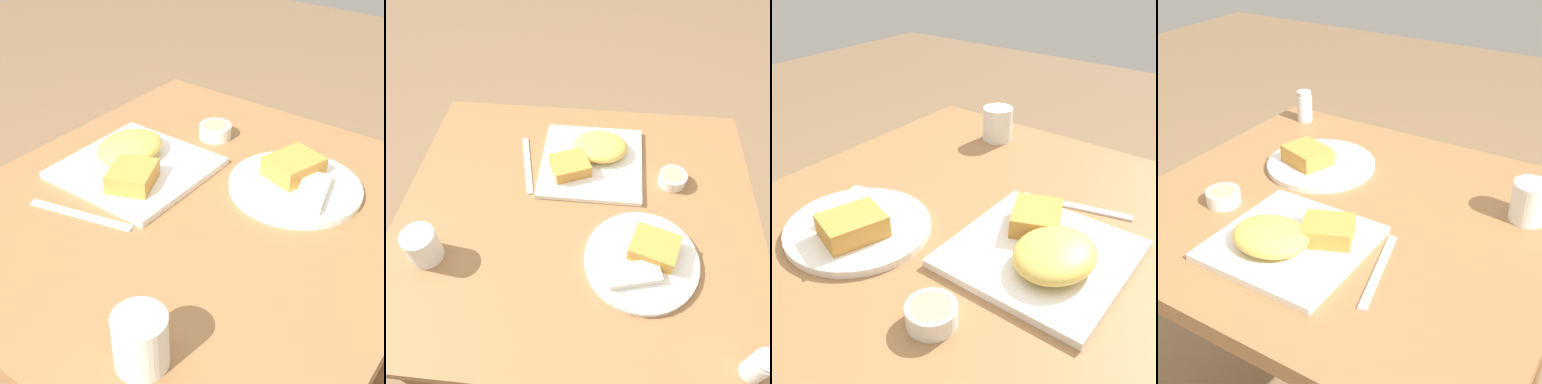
% 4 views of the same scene
% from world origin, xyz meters
% --- Properties ---
extents(ground_plane, '(8.00, 8.00, 0.00)m').
position_xyz_m(ground_plane, '(0.00, 0.00, 0.00)').
color(ground_plane, '#846647').
extents(dining_table, '(0.91, 0.82, 0.75)m').
position_xyz_m(dining_table, '(0.00, 0.00, 0.66)').
color(dining_table, olive).
rests_on(dining_table, ground_plane).
extents(plate_square_near, '(0.28, 0.28, 0.06)m').
position_xyz_m(plate_square_near, '(-0.02, -0.18, 0.77)').
color(plate_square_near, white).
rests_on(plate_square_near, dining_table).
extents(plate_oval_far, '(0.26, 0.26, 0.05)m').
position_xyz_m(plate_oval_far, '(-0.16, 0.12, 0.77)').
color(plate_oval_far, white).
rests_on(plate_oval_far, dining_table).
extents(sauce_ramekin, '(0.07, 0.07, 0.03)m').
position_xyz_m(sauce_ramekin, '(-0.24, -0.12, 0.77)').
color(sauce_ramekin, white).
rests_on(sauce_ramekin, dining_table).
extents(salt_shaker, '(0.04, 0.04, 0.09)m').
position_xyz_m(salt_shaker, '(-0.36, 0.34, 0.79)').
color(salt_shaker, white).
rests_on(salt_shaker, dining_table).
extents(butter_knife, '(0.07, 0.21, 0.00)m').
position_xyz_m(butter_knife, '(0.16, -0.15, 0.76)').
color(butter_knife, silver).
rests_on(butter_knife, dining_table).
extents(coffee_mug, '(0.07, 0.07, 0.08)m').
position_xyz_m(coffee_mug, '(0.33, 0.16, 0.80)').
color(coffee_mug, white).
rests_on(coffee_mug, dining_table).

